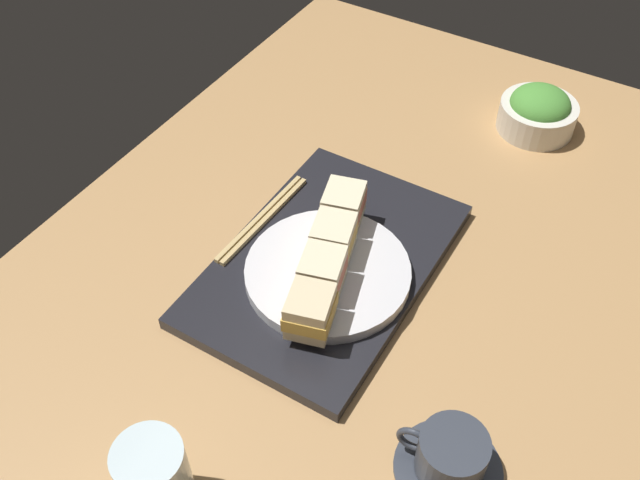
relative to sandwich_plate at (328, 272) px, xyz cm
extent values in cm
cube|color=tan|center=(-1.48, 5.95, -4.38)|extent=(140.00, 100.00, 3.00)
cube|color=black|center=(-2.76, -1.78, -1.88)|extent=(41.68, 27.63, 2.01)
cylinder|color=silver|center=(0.00, 0.00, 0.00)|extent=(23.24, 23.24, 1.74)
cube|color=beige|center=(-9.46, -2.94, 1.67)|extent=(7.44, 6.93, 1.59)
cube|color=#CC6B4C|center=(-9.46, -2.94, 3.66)|extent=(7.76, 7.07, 2.39)
cube|color=beige|center=(-9.46, -2.94, 5.65)|extent=(7.44, 6.93, 1.59)
cube|color=beige|center=(-3.15, -0.98, 1.63)|extent=(7.44, 6.93, 1.53)
cube|color=gold|center=(-3.15, -0.98, 3.65)|extent=(7.57, 6.99, 2.50)
cube|color=beige|center=(-3.15, -0.98, 5.66)|extent=(7.44, 6.93, 1.53)
cube|color=beige|center=(3.15, 0.98, 1.66)|extent=(7.44, 6.93, 1.57)
cube|color=#CC6B4C|center=(3.15, 0.98, 3.71)|extent=(7.73, 7.01, 2.53)
cube|color=beige|center=(3.15, 0.98, 5.76)|extent=(7.44, 6.93, 1.57)
cube|color=beige|center=(9.46, 2.94, 1.76)|extent=(7.44, 6.93, 1.78)
cube|color=gold|center=(9.46, 2.94, 3.73)|extent=(7.75, 7.36, 2.16)
cube|color=beige|center=(9.46, 2.94, 5.70)|extent=(7.44, 6.93, 1.78)
cylinder|color=silver|center=(-49.90, 13.08, -0.31)|extent=(13.34, 13.34, 5.14)
ellipsoid|color=#4C9338|center=(-49.90, 13.08, 2.26)|extent=(10.40, 10.40, 5.72)
cube|color=tan|center=(-4.55, -14.59, -0.52)|extent=(21.15, 1.47, 0.70)
cube|color=tan|center=(-4.51, -13.57, -0.52)|extent=(21.15, 1.47, 0.70)
cylinder|color=#333842|center=(16.61, 25.94, -2.48)|extent=(12.69, 12.69, 0.80)
cylinder|color=#333842|center=(16.61, 25.94, 0.83)|extent=(7.98, 7.98, 5.82)
cylinder|color=black|center=(16.61, 25.94, 3.34)|extent=(7.34, 7.34, 0.40)
torus|color=#333842|center=(17.16, 21.39, 0.83)|extent=(1.28, 4.12, 4.06)
camera|label=1|loc=(55.71, 32.07, 75.26)|focal=39.81mm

